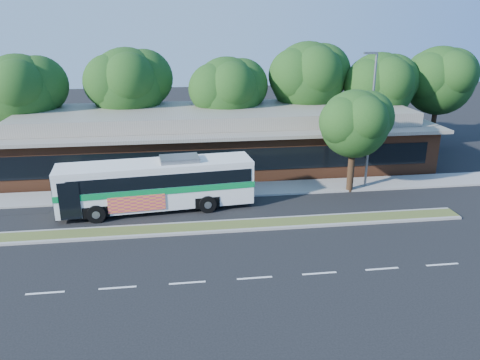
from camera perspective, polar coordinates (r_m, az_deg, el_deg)
The scene contains 13 objects.
ground at distance 25.77m, azimuth -0.05°, elevation -6.24°, with size 120.00×120.00×0.00m, color black.
median_strip at distance 26.28m, azimuth -0.23°, elevation -5.54°, with size 26.00×1.10×0.15m, color #565D27.
sidewalk at distance 31.62m, azimuth -1.62°, elevation -1.27°, with size 44.00×2.60×0.12m, color gray.
plaza_building at distance 37.31m, azimuth -2.75°, elevation 5.17°, with size 33.20×11.20×4.45m.
lamp_post at distance 32.35m, azimuth 15.62°, elevation 7.42°, with size 0.93×0.18×9.07m.
tree_bg_a at distance 40.26m, azimuth -24.62°, elevation 9.95°, with size 6.47×5.80×8.63m.
tree_bg_b at distance 39.72m, azimuth -12.94°, elevation 11.45°, with size 6.69×6.00×9.00m.
tree_bg_c at distance 38.90m, azimuth -1.03°, elevation 10.95°, with size 6.24×5.60×8.26m.
tree_bg_d at distance 41.20m, azimuth 8.80°, elevation 12.34°, with size 6.91×6.20×9.37m.
tree_bg_e at distance 42.43m, azimuth 17.05°, elevation 11.01°, with size 6.47×5.80×8.50m.
tree_bg_f at distance 46.07m, azimuth 23.52°, elevation 11.25°, with size 6.69×6.00×8.92m.
transit_bus at distance 28.47m, azimuth -10.05°, elevation -0.14°, with size 11.73×3.63×3.24m.
sidewalk_tree at distance 31.45m, azimuth 14.27°, elevation 6.87°, with size 4.91×4.40×6.82m.
Camera 1 is at (-3.14, -23.14, 10.91)m, focal length 35.00 mm.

